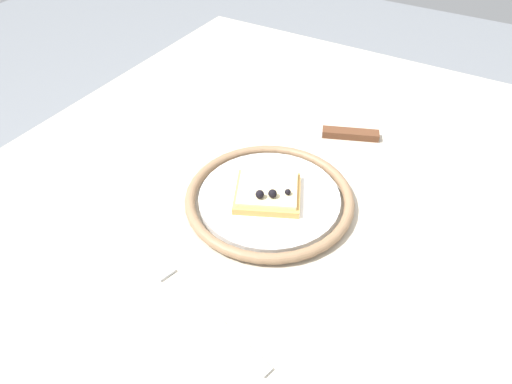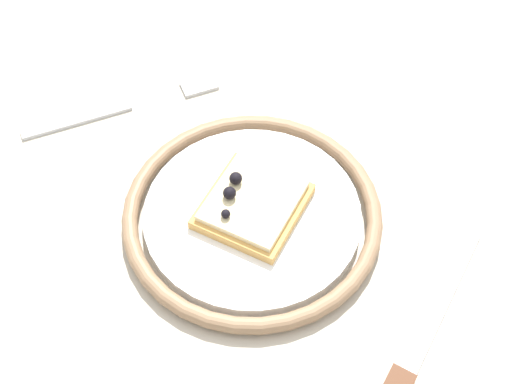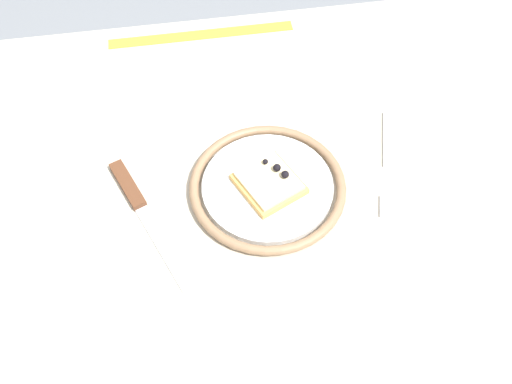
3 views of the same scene
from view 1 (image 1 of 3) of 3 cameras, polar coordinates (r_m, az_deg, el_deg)
name	(u,v)px [view 1 (image 1 of 3)]	position (r m, az deg, el deg)	size (l,w,h in m)	color
dining_table	(251,256)	(0.70, -0.60, -7.84)	(1.08, 0.82, 0.77)	#BCB29E
plate	(269,198)	(0.64, 1.64, -0.77)	(0.23, 0.23, 0.02)	white
pizza_slice_near	(268,192)	(0.63, 1.43, 0.03)	(0.11, 0.11, 0.03)	tan
knife	(330,133)	(0.77, 8.98, 7.12)	(0.11, 0.23, 0.01)	silver
fork	(202,309)	(0.53, -6.59, -13.91)	(0.07, 0.20, 0.00)	silver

